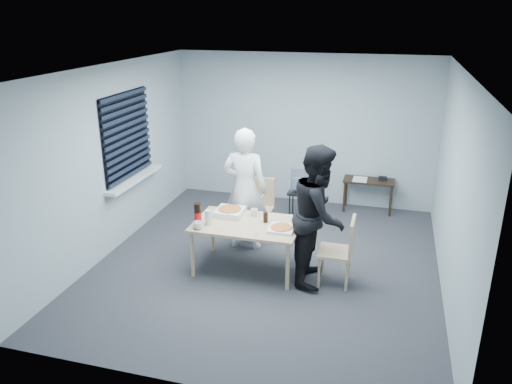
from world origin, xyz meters
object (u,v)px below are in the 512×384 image
(stool, at_px, (300,197))
(mug_b, at_px, (254,212))
(side_table, at_px, (369,184))
(backpack, at_px, (300,180))
(chair_far, at_px, (259,203))
(chair_right, at_px, (343,247))
(soda_bottle, at_px, (198,215))
(person_black, at_px, (319,215))
(person_white, at_px, (245,189))
(mug_a, at_px, (198,225))
(dining_table, at_px, (247,227))

(stool, relative_size, mug_b, 4.92)
(side_table, xyz_separation_m, backpack, (-1.06, -0.67, 0.20))
(chair_far, xyz_separation_m, stool, (0.48, 0.76, -0.13))
(chair_right, height_order, mug_b, chair_right)
(mug_b, bearing_deg, chair_far, 100.42)
(soda_bottle, bearing_deg, backpack, 65.98)
(stool, distance_m, soda_bottle, 2.34)
(chair_right, bearing_deg, mug_b, 165.54)
(stool, bearing_deg, chair_far, -122.10)
(side_table, bearing_deg, chair_far, -137.37)
(soda_bottle, bearing_deg, side_table, 54.13)
(person_black, xyz_separation_m, soda_bottle, (-1.51, -0.24, -0.07))
(person_white, bearing_deg, mug_a, 72.06)
(chair_far, xyz_separation_m, mug_b, (0.15, -0.83, 0.20))
(person_white, relative_size, mug_b, 17.70)
(person_black, bearing_deg, chair_far, 44.01)
(dining_table, relative_size, side_table, 1.62)
(chair_far, height_order, person_white, person_white)
(side_table, distance_m, backpack, 1.27)
(chair_far, height_order, soda_bottle, soda_bottle)
(chair_far, distance_m, person_white, 0.59)
(stool, bearing_deg, side_table, 31.70)
(chair_far, distance_m, soda_bottle, 1.44)
(chair_far, distance_m, backpack, 0.90)
(mug_b, bearing_deg, mug_a, -132.99)
(stool, bearing_deg, soda_bottle, -113.90)
(side_table, bearing_deg, mug_b, -121.62)
(mug_a, bearing_deg, mug_b, 47.01)
(side_table, height_order, mug_a, mug_a)
(stool, bearing_deg, dining_table, -100.47)
(backpack, relative_size, mug_a, 3.24)
(stool, xyz_separation_m, mug_b, (-0.32, -1.59, 0.33))
(mug_a, distance_m, soda_bottle, 0.15)
(person_black, height_order, soda_bottle, person_black)
(dining_table, height_order, stool, dining_table)
(stool, bearing_deg, mug_a, -111.97)
(person_white, bearing_deg, stool, -115.10)
(person_black, distance_m, side_table, 2.59)
(dining_table, height_order, mug_b, mug_b)
(person_white, height_order, stool, person_white)
(stool, relative_size, mug_a, 4.00)
(chair_right, xyz_separation_m, mug_a, (-1.79, -0.29, 0.20))
(chair_far, relative_size, stool, 1.81)
(backpack, bearing_deg, chair_right, -54.83)
(person_black, distance_m, stool, 2.01)
(person_white, xyz_separation_m, soda_bottle, (-0.36, -0.89, -0.07))
(person_black, bearing_deg, stool, 17.35)
(mug_a, bearing_deg, backpack, 67.92)
(dining_table, distance_m, side_table, 2.89)
(person_black, relative_size, mug_b, 17.70)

